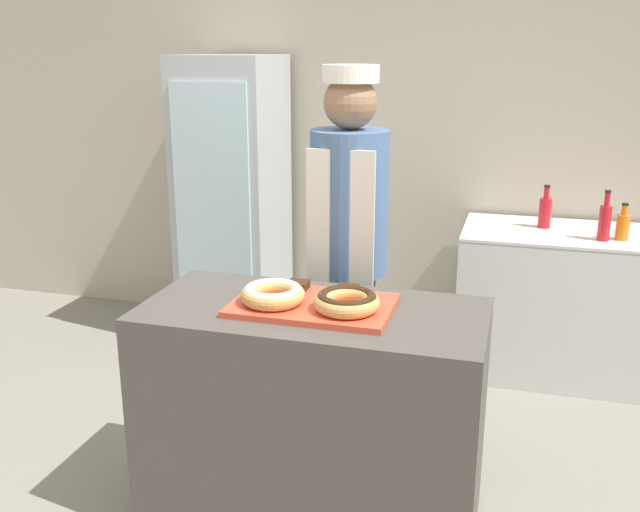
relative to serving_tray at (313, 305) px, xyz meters
name	(u,v)px	position (x,y,z in m)	size (l,w,h in m)	color
wall_back	(408,133)	(0.00, 2.13, 0.42)	(8.00, 0.06, 2.70)	#BCB29E
display_counter	(313,416)	(0.00, 0.00, -0.47)	(1.32, 0.64, 0.92)	#4C4742
serving_tray	(313,305)	(0.00, 0.00, 0.00)	(0.61, 0.39, 0.02)	#D84C33
donut_light_glaze	(273,293)	(-0.14, -0.05, 0.05)	(0.25, 0.25, 0.07)	tan
donut_chocolate_glaze	(347,301)	(0.14, -0.05, 0.05)	(0.25, 0.25, 0.07)	tan
brownie_back_left	(298,285)	(-0.10, 0.13, 0.03)	(0.08, 0.08, 0.03)	#382111
brownie_back_right	(347,290)	(0.10, 0.13, 0.03)	(0.08, 0.08, 0.03)	#382111
baker_person	(348,252)	(-0.02, 0.63, 0.04)	(0.36, 0.36, 1.81)	#4C4C51
beverage_fridge	(233,202)	(-1.05, 1.73, -0.02)	(0.59, 0.64, 1.83)	#ADB2B7
chest_freezer	(553,302)	(0.96, 1.73, -0.50)	(1.08, 0.68, 0.87)	silver
bottle_orange	(623,226)	(1.28, 1.62, 0.01)	(0.07, 0.07, 0.20)	orange
bottle_red	(545,211)	(0.87, 1.79, 0.03)	(0.07, 0.07, 0.25)	red
bottle_red_b	(605,221)	(1.18, 1.58, 0.04)	(0.06, 0.06, 0.28)	red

